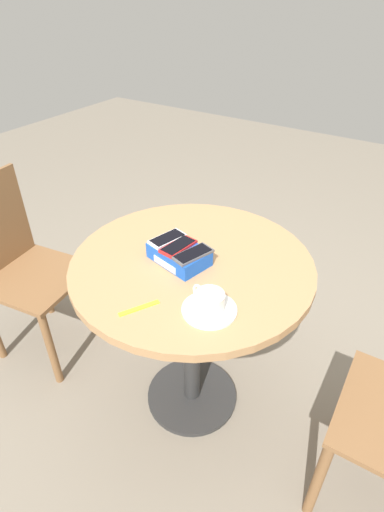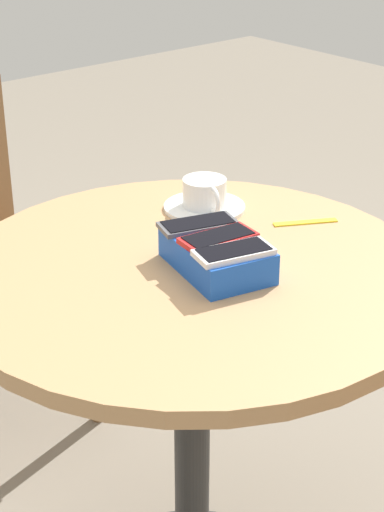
% 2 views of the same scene
% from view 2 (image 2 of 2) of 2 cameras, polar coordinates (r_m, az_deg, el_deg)
% --- Properties ---
extents(round_table, '(0.85, 0.85, 0.76)m').
position_cam_2_polar(round_table, '(1.57, -0.00, -5.41)').
color(round_table, '#2D2D2D').
rests_on(round_table, ground_plane).
extents(phone_box, '(0.22, 0.17, 0.06)m').
position_cam_2_polar(phone_box, '(1.48, 1.67, 0.07)').
color(phone_box, blue).
rests_on(phone_box, round_table).
extents(phone_white, '(0.09, 0.14, 0.01)m').
position_cam_2_polar(phone_white, '(1.42, 2.80, 0.27)').
color(phone_white, silver).
rests_on(phone_white, phone_box).
extents(phone_red, '(0.08, 0.14, 0.01)m').
position_cam_2_polar(phone_red, '(1.47, 1.76, 1.22)').
color(phone_red, red).
rests_on(phone_red, phone_box).
extents(phone_gray, '(0.10, 0.15, 0.01)m').
position_cam_2_polar(phone_gray, '(1.52, 0.40, 2.14)').
color(phone_gray, '#515156').
rests_on(phone_gray, phone_box).
extents(saucer, '(0.17, 0.17, 0.01)m').
position_cam_2_polar(saucer, '(1.74, 0.83, 3.28)').
color(saucer, white).
rests_on(saucer, round_table).
extents(coffee_cup, '(0.12, 0.09, 0.06)m').
position_cam_2_polar(coffee_cup, '(1.72, 0.87, 4.27)').
color(coffee_cup, white).
rests_on(coffee_cup, saucer).
extents(lanyard_strap, '(0.08, 0.12, 0.00)m').
position_cam_2_polar(lanyard_strap, '(1.69, 7.56, 2.24)').
color(lanyard_strap, yellow).
rests_on(lanyard_strap, round_table).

